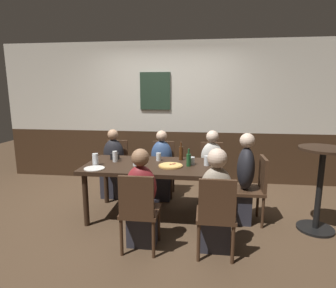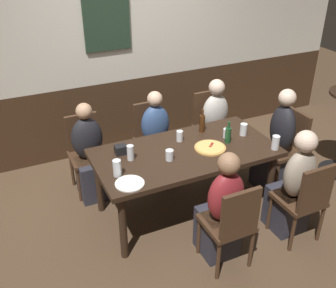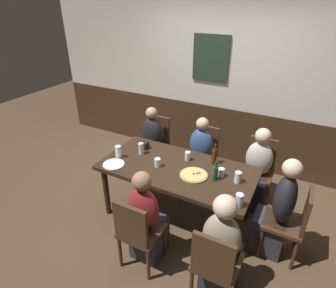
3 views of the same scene
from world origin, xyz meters
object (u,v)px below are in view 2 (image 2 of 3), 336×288
(person_head_east, at_px, (277,147))
(tumbler_short, at_px, (117,169))
(person_left_far, at_px, (90,159))
(person_mid_near, at_px, (221,214))
(person_right_far, at_px, (216,130))
(condiment_caddy, at_px, (121,150))
(chair_head_east, at_px, (288,144))
(pizza, at_px, (210,148))
(chair_left_far, at_px, (86,149))
(person_mid_far, at_px, (157,144))
(highball_clear, at_px, (180,136))
(plate_white_large, at_px, (130,184))
(chair_right_near, at_px, (305,198))
(beer_bottle_green, at_px, (228,134))
(beer_glass_tall, at_px, (130,153))
(chair_mid_near, at_px, (232,222))
(person_right_near, at_px, (293,190))
(pint_glass_amber, at_px, (226,134))
(chair_mid_far, at_px, (152,135))
(pint_glass_stout, at_px, (243,130))
(chair_right_far, at_px, (210,122))
(dining_table, at_px, (185,157))
(beer_bottle_brown, at_px, (202,123))
(tumbler_water, at_px, (275,143))
(pint_glass_pale, at_px, (169,156))

(person_head_east, distance_m, tumbler_short, 1.95)
(tumbler_short, bearing_deg, person_left_far, 93.20)
(person_mid_near, distance_m, person_right_far, 1.63)
(person_mid_near, xyz_separation_m, condiment_caddy, (-0.60, 0.92, 0.32))
(chair_head_east, xyz_separation_m, pizza, (-1.08, -0.07, 0.26))
(chair_left_far, height_order, person_mid_near, person_mid_near)
(person_mid_far, bearing_deg, chair_head_east, -28.09)
(highball_clear, bearing_deg, plate_white_large, -145.16)
(chair_right_near, xyz_separation_m, beer_bottle_green, (-0.33, 0.85, 0.33))
(person_head_east, distance_m, beer_glass_tall, 1.74)
(chair_mid_near, distance_m, pizza, 0.88)
(person_right_near, height_order, plate_white_large, person_right_near)
(chair_right_near, relative_size, person_right_near, 0.77)
(person_right_far, height_order, pint_glass_amber, person_right_far)
(chair_left_far, xyz_separation_m, pint_glass_amber, (1.32, -0.81, 0.29))
(person_mid_far, xyz_separation_m, person_right_near, (0.80, -1.42, 0.03))
(chair_mid_near, height_order, beer_glass_tall, beer_glass_tall)
(person_mid_near, bearing_deg, chair_mid_far, 90.00)
(person_left_far, height_order, pint_glass_stout, person_left_far)
(person_head_east, relative_size, person_mid_far, 1.09)
(chair_right_far, xyz_separation_m, person_head_east, (0.36, -0.87, 0.00))
(tumbler_short, distance_m, pint_glass_amber, 1.28)
(person_left_far, distance_m, condiment_caddy, 0.63)
(chair_left_far, relative_size, person_mid_near, 0.79)
(beer_glass_tall, bearing_deg, pint_glass_stout, -1.50)
(dining_table, bearing_deg, beer_glass_tall, 172.70)
(chair_right_near, distance_m, pizza, 1.01)
(person_left_far, relative_size, pint_glass_amber, 10.87)
(person_right_far, relative_size, tumbler_short, 7.03)
(person_right_far, relative_size, pizza, 3.49)
(beer_bottle_brown, bearing_deg, highball_clear, -164.38)
(chair_head_east, distance_m, condiment_caddy, 1.96)
(person_right_far, bearing_deg, tumbler_short, -151.47)
(chair_mid_far, bearing_deg, condiment_caddy, -132.39)
(pizza, bearing_deg, beer_glass_tall, 169.90)
(tumbler_water, bearing_deg, beer_bottle_green, 138.03)
(dining_table, relative_size, person_mid_near, 1.64)
(chair_right_near, height_order, person_right_near, person_right_near)
(person_mid_far, height_order, beer_glass_tall, person_mid_far)
(beer_bottle_green, bearing_deg, person_right_near, -64.41)
(beer_bottle_green, bearing_deg, highball_clear, 151.94)
(person_left_far, relative_size, tumbler_water, 7.65)
(pint_glass_amber, height_order, pint_glass_pale, pint_glass_pale)
(chair_right_far, relative_size, tumbler_short, 5.58)
(chair_right_far, xyz_separation_m, person_mid_near, (-0.80, -1.58, -0.03))
(person_mid_far, height_order, beer_bottle_brown, person_mid_far)
(person_right_near, relative_size, beer_bottle_green, 4.91)
(person_head_east, bearing_deg, person_left_far, 160.20)
(chair_left_far, distance_m, person_right_near, 2.25)
(person_mid_far, bearing_deg, chair_left_far, 168.38)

